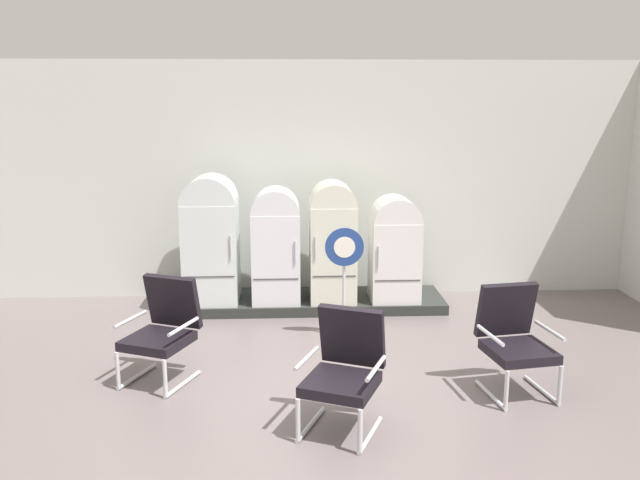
# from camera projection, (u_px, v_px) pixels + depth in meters

# --- Properties ---
(ground) EXTENTS (12.00, 10.00, 0.05)m
(ground) POSITION_uv_depth(u_px,v_px,m) (310.00, 414.00, 5.96)
(ground) COLOR slate
(back_wall) EXTENTS (11.76, 0.12, 3.22)m
(back_wall) POSITION_uv_depth(u_px,v_px,m) (301.00, 179.00, 9.18)
(back_wall) COLOR silver
(back_wall) RESTS_ON ground
(display_plinth) EXTENTS (3.73, 0.95, 0.13)m
(display_plinth) POSITION_uv_depth(u_px,v_px,m) (302.00, 302.00, 8.90)
(display_plinth) COLOR #2A2F2A
(display_plinth) RESTS_ON ground
(refrigerator_0) EXTENTS (0.69, 0.71, 1.64)m
(refrigerator_0) POSITION_uv_depth(u_px,v_px,m) (211.00, 235.00, 8.55)
(refrigerator_0) COLOR silver
(refrigerator_0) RESTS_ON display_plinth
(refrigerator_1) EXTENTS (0.62, 0.64, 1.48)m
(refrigerator_1) POSITION_uv_depth(u_px,v_px,m) (276.00, 242.00, 8.57)
(refrigerator_1) COLOR white
(refrigerator_1) RESTS_ON display_plinth
(refrigerator_2) EXTENTS (0.59, 0.71, 1.55)m
(refrigerator_2) POSITION_uv_depth(u_px,v_px,m) (333.00, 238.00, 8.63)
(refrigerator_2) COLOR silver
(refrigerator_2) RESTS_ON display_plinth
(refrigerator_3) EXTENTS (0.63, 0.63, 1.36)m
(refrigerator_3) POSITION_uv_depth(u_px,v_px,m) (395.00, 246.00, 8.65)
(refrigerator_3) COLOR white
(refrigerator_3) RESTS_ON display_plinth
(armchair_left) EXTENTS (0.81, 0.87, 1.02)m
(armchair_left) POSITION_uv_depth(u_px,v_px,m) (163.00, 327.00, 6.55)
(armchair_left) COLOR silver
(armchair_left) RESTS_ON ground
(armchair_right) EXTENTS (0.71, 0.78, 1.02)m
(armchair_right) POSITION_uv_depth(u_px,v_px,m) (514.00, 336.00, 6.28)
(armchair_right) COLOR silver
(armchair_right) RESTS_ON ground
(armchair_center) EXTENTS (0.81, 0.87, 1.02)m
(armchair_center) POSITION_uv_depth(u_px,v_px,m) (345.00, 367.00, 5.58)
(armchair_center) COLOR silver
(armchair_center) RESTS_ON ground
(sign_stand) EXTENTS (0.44, 0.32, 1.31)m
(sign_stand) POSITION_uv_depth(u_px,v_px,m) (344.00, 287.00, 7.63)
(sign_stand) COLOR #2D2D30
(sign_stand) RESTS_ON ground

